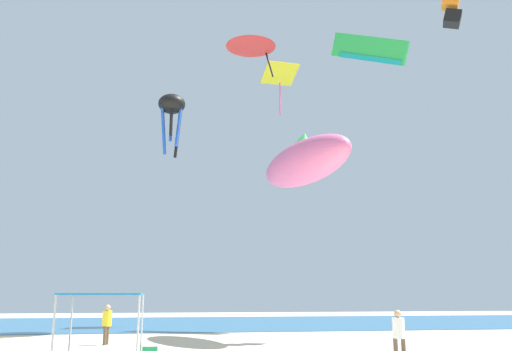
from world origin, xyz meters
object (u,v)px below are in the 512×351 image
Objects in this scene: kite_parafoil_green at (369,49)px; kite_octopus_black at (172,107)px; kite_box_orange at (452,10)px; kite_delta_red at (251,42)px; cooler_box at (150,350)px; kite_diamond_yellow at (280,76)px; person_near_tent at (399,332)px; canopy_tent at (104,297)px; person_central at (107,321)px; kite_inflatable_pink at (304,162)px.

kite_octopus_black is at bearing -130.69° from kite_parafoil_green.
kite_box_orange is 0.46× the size of kite_delta_red.
kite_diamond_yellow is at bearing 64.79° from cooler_box.
person_near_tent is 21.13m from kite_octopus_black.
canopy_tent is 17.34m from kite_octopus_black.
kite_diamond_yellow is (11.58, 15.56, 19.38)m from person_central.
kite_inflatable_pink is (10.00, 2.26, 8.42)m from person_central.
kite_diamond_yellow is 14.36m from kite_octopus_black.
canopy_tent is at bearing -162.46° from person_central.
kite_inflatable_pink is at bearing -63.71° from person_central.
kite_inflatable_pink is (-9.29, 0.87, -9.81)m from kite_box_orange.
kite_delta_red is at bearing 63.95° from canopy_tent.
kite_box_orange is 0.46× the size of kite_parafoil_green.
kite_diamond_yellow reaches higher than kite_box_orange.
kite_diamond_yellow is at bearing -22.45° from kite_inflatable_pink.
person_central is 0.42× the size of kite_diamond_yellow.
person_near_tent is at bearing -24.47° from cooler_box.
kite_delta_red is at bearing -92.28° from person_near_tent.
kite_delta_red is at bearing 119.01° from kite_octopus_black.
kite_parafoil_green is (9.21, 0.12, 0.28)m from kite_delta_red.
kite_parafoil_green reaches higher than kite_box_orange.
person_central is (-0.42, 6.08, -1.09)m from canopy_tent.
person_near_tent is 0.19× the size of kite_inflatable_pink.
cooler_box is 30.16m from kite_diamond_yellow.
person_near_tent is 26.55m from kite_delta_red.
person_near_tent is (9.81, -2.31, -1.13)m from canopy_tent.
person_near_tent is 13.24m from person_central.
person_central is 3.09× the size of cooler_box.
kite_diamond_yellow is (-7.71, 14.16, 1.15)m from kite_box_orange.
cooler_box is (-8.18, 3.72, -0.82)m from person_near_tent.
kite_parafoil_green is at bearing 40.49° from kite_box_orange.
kite_parafoil_green reaches higher than person_near_tent.
kite_octopus_black is at bearing 100.39° from kite_box_orange.
kite_box_orange is 18.34m from kite_octopus_black.
kite_box_orange is at bearing -141.65° from person_near_tent.
kite_diamond_yellow is at bearing -23.12° from person_central.
kite_box_orange is (19.29, 1.39, 18.23)m from person_central.
kite_box_orange is 0.25× the size of kite_inflatable_pink.
kite_diamond_yellow is 8.13m from kite_parafoil_green.
kite_delta_red reaches higher than cooler_box.
kite_delta_red is 9.21m from kite_parafoil_green.
kite_inflatable_pink is at bearing 41.13° from cooler_box.
kite_diamond_yellow is (9.52, 20.23, 20.24)m from cooler_box.
cooler_box is 17.66m from kite_octopus_black.
canopy_tent is 0.38× the size of kite_inflatable_pink.
kite_box_orange is (18.87, 7.48, 17.14)m from canopy_tent.
kite_inflatable_pink is (7.94, 6.93, 9.28)m from cooler_box.
cooler_box is 0.14× the size of kite_diamond_yellow.
kite_parafoil_green is at bearing 158.14° from kite_delta_red.
person_central is (-10.24, 8.39, 0.04)m from person_near_tent.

